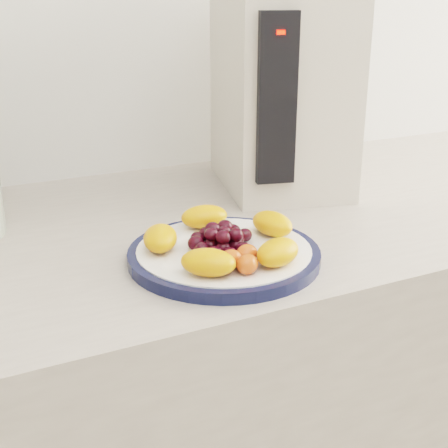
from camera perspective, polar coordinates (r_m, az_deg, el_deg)
name	(u,v)px	position (r m, az deg, el deg)	size (l,w,h in m)	color
plate_rim	(224,255)	(0.79, 0.00, -2.87)	(0.24, 0.24, 0.01)	#111736
plate_face	(224,254)	(0.79, 0.00, -2.80)	(0.22, 0.22, 0.02)	white
appliance_body	(281,89)	(1.08, 5.22, 12.23)	(0.19, 0.27, 0.34)	beige
appliance_panel	(277,100)	(0.93, 4.83, 11.22)	(0.06, 0.02, 0.25)	black
appliance_led	(281,32)	(0.91, 5.22, 17.07)	(0.01, 0.01, 0.01)	#FF0C05
fruit_plate	(225,240)	(0.78, 0.06, -1.47)	(0.21, 0.21, 0.03)	orange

